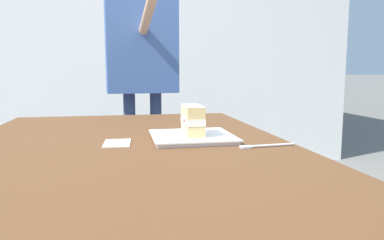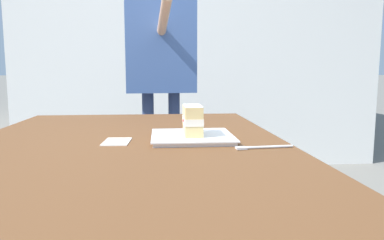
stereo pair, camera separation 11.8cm
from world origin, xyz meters
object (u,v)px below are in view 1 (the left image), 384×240
Objects in this scene: dessert_plate at (192,137)px; diner_person at (142,51)px; patio_table at (127,171)px; dessert_fork at (264,146)px; paper_napkin at (117,143)px; parked_car_near at (166,75)px; cake_slice at (193,120)px.

diner_person is at bearing -175.20° from dessert_plate.
patio_table is 8.80× the size of dessert_fork.
dessert_plate is (-0.04, 0.21, 0.09)m from patio_table.
paper_napkin is at bearing -84.13° from dessert_plate.
parked_car_near is (-9.21, 1.24, 0.10)m from paper_napkin.
dessert_plate is 2.07× the size of cake_slice.
cake_slice is 0.74× the size of dessert_fork.
dessert_fork is (0.15, 0.18, -0.06)m from cake_slice.
dessert_fork is at bearing 72.22° from paper_napkin.
dessert_plate is 2.06× the size of paper_napkin.
patio_table is 9.31m from parked_car_near.
paper_napkin is 0.08× the size of diner_person.
dessert_fork is at bearing 49.51° from cake_slice.
dessert_fork is at bearing 12.09° from diner_person.
diner_person is at bearing -175.14° from cake_slice.
patio_table is 0.09m from paper_napkin.
parked_car_near reaches higher than cake_slice.
dessert_fork is (0.12, 0.39, 0.09)m from patio_table.
patio_table is at bearing -5.55° from diner_person.
diner_person is 0.39× the size of parked_car_near.
dessert_plate reaches higher than dessert_fork.
parked_car_near is (-9.35, 0.82, 0.09)m from dessert_fork.
paper_napkin reaches higher than patio_table.
dessert_plate is at bearing 4.80° from diner_person.
patio_table is 5.75× the size of dessert_plate.
diner_person is at bearing 173.03° from paper_napkin.
parked_car_near is at bearing 174.96° from dessert_fork.
dessert_plate is 1.53× the size of dessert_fork.
cake_slice is 9.25m from parked_car_near.
patio_table is at bearing -7.52° from parked_car_near.
dessert_plate is 1.19m from diner_person.
cake_slice is (0.00, 0.00, 0.06)m from dessert_plate.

